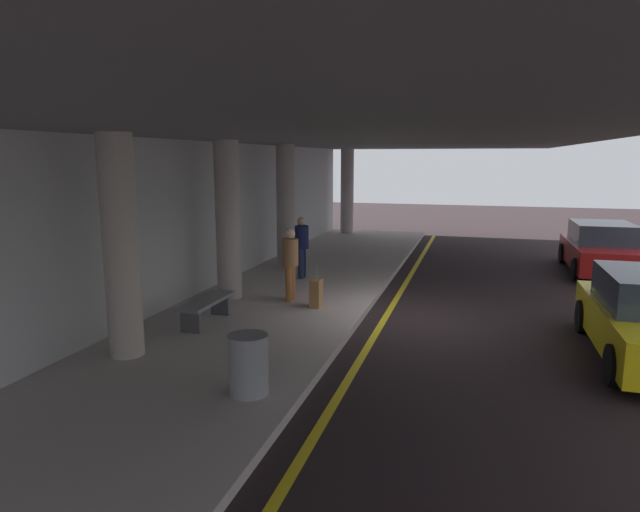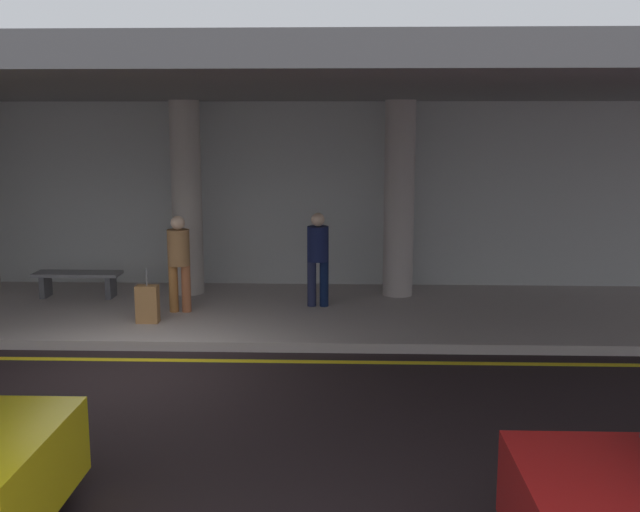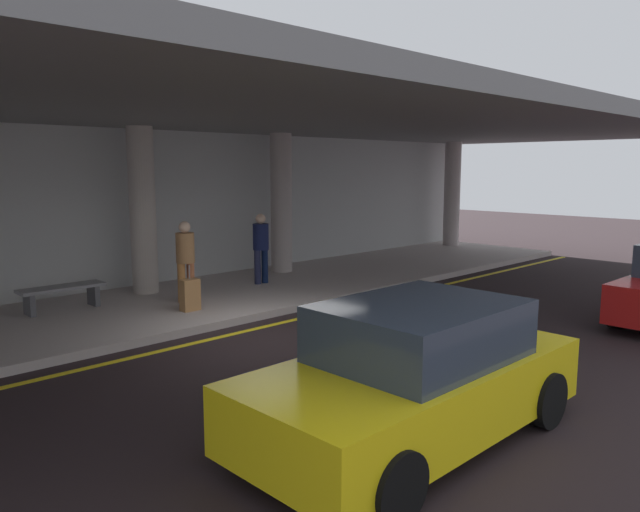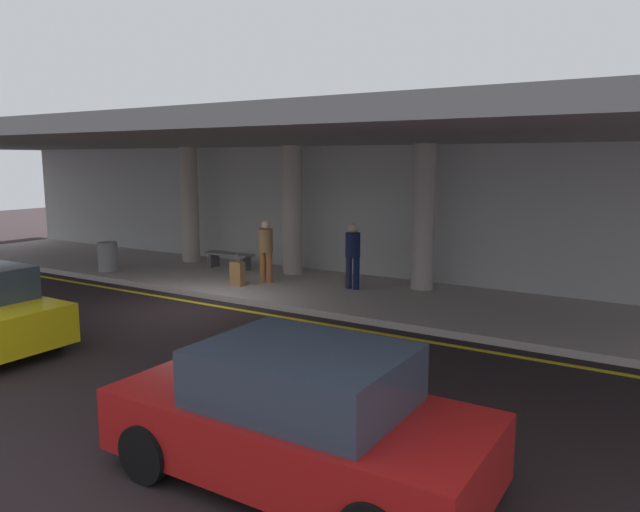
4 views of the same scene
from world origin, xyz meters
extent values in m
plane|color=black|center=(0.00, 0.00, 0.00)|extent=(60.00, 60.00, 0.00)
cube|color=#B3A7A2|center=(0.00, 3.10, 0.07)|extent=(26.00, 4.20, 0.15)
cube|color=yellow|center=(0.00, 0.57, 0.00)|extent=(26.00, 0.14, 0.01)
cylinder|color=#B5AA9C|center=(-4.00, 4.30, 1.97)|extent=(0.57, 0.57, 3.65)
cylinder|color=#B3A89F|center=(0.00, 4.30, 1.97)|extent=(0.57, 0.57, 3.65)
cylinder|color=#ACA09D|center=(4.00, 4.30, 1.97)|extent=(0.57, 0.57, 3.65)
cube|color=slate|center=(0.00, 2.60, 3.95)|extent=(28.00, 13.20, 0.30)
cube|color=#AFB1B0|center=(0.00, 5.35, 1.90)|extent=(26.00, 0.30, 3.80)
cylinder|color=black|center=(-0.08, -3.34, 0.32)|extent=(0.64, 0.22, 0.64)
cube|color=#AD1716|center=(6.33, -4.84, 0.55)|extent=(4.10, 1.80, 0.70)
cube|color=#2D3847|center=(6.43, -4.84, 1.20)|extent=(2.10, 1.60, 0.60)
cylinder|color=black|center=(7.68, -3.99, 0.32)|extent=(0.64, 0.22, 0.64)
cylinder|color=black|center=(4.98, -3.99, 0.32)|extent=(0.64, 0.22, 0.64)
cylinder|color=black|center=(4.98, -5.69, 0.32)|extent=(0.64, 0.22, 0.64)
cylinder|color=#1D203E|center=(2.40, 3.33, 0.56)|extent=(0.16, 0.16, 0.82)
cylinder|color=#0A1637|center=(2.62, 3.33, 0.56)|extent=(0.16, 0.16, 0.82)
cylinder|color=#11183E|center=(2.51, 3.33, 1.28)|extent=(0.38, 0.38, 0.62)
sphere|color=beige|center=(2.51, 3.33, 1.71)|extent=(0.24, 0.24, 0.24)
cylinder|color=#A16430|center=(0.03, 2.84, 0.56)|extent=(0.16, 0.16, 0.82)
cylinder|color=#A15835|center=(0.25, 2.84, 0.56)|extent=(0.16, 0.16, 0.82)
cylinder|color=#95663D|center=(0.14, 2.84, 1.28)|extent=(0.38, 0.38, 0.62)
sphere|color=beige|center=(0.14, 2.84, 1.71)|extent=(0.24, 0.24, 0.24)
cube|color=#9C6C3E|center=(-0.24, 2.10, 0.46)|extent=(0.36, 0.22, 0.62)
cylinder|color=slate|center=(-0.24, 2.10, 0.91)|extent=(0.02, 0.02, 0.28)
cube|color=slate|center=(-2.01, 3.86, 0.60)|extent=(1.60, 0.50, 0.06)
cube|color=#4C4C51|center=(-2.63, 3.86, 0.36)|extent=(0.10, 0.40, 0.42)
cube|color=#4C4C51|center=(-1.39, 3.86, 0.36)|extent=(0.10, 0.40, 0.42)
cylinder|color=gray|center=(-4.87, 1.72, 0.57)|extent=(0.56, 0.56, 0.85)
camera|label=1|loc=(-11.57, -1.24, 3.40)|focal=30.93mm
camera|label=2|loc=(3.00, -9.88, 3.40)|focal=42.57mm
camera|label=3|loc=(-6.48, -7.95, 2.92)|focal=34.03mm
camera|label=4|loc=(9.69, -9.77, 3.40)|focal=33.59mm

